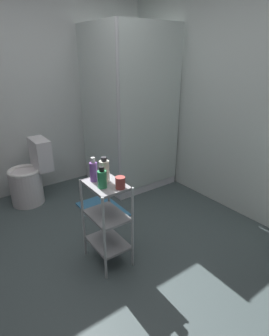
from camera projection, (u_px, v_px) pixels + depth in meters
name	position (u px, v px, depth m)	size (l,w,h in m)	color
ground_plane	(90.00, 274.00, 2.29)	(4.20, 4.20, 0.02)	#445153
wall_back	(247.00, 98.00, 2.79)	(4.20, 0.14, 2.50)	silver
wall_left	(9.00, 93.00, 3.19)	(0.10, 4.20, 2.50)	silver
shower_stall	(128.00, 152.00, 3.68)	(0.92, 0.92, 2.00)	white
toilet	(30.00, 178.00, 3.27)	(0.37, 0.49, 0.76)	white
storage_cart	(107.00, 217.00, 2.27)	(0.38, 0.28, 0.74)	silver
body_wash_bottle_green	(102.00, 179.00, 2.06)	(0.07, 0.07, 0.17)	#2E995C
lotion_bottle_white	(104.00, 171.00, 2.15)	(0.08, 0.08, 0.21)	white
conditioner_bottle_purple	(94.00, 171.00, 2.17)	(0.06, 0.06, 0.20)	#7F4CA8
rinse_cup	(120.00, 183.00, 2.06)	(0.07, 0.07, 0.09)	#B24742
bath_mat	(102.00, 209.00, 3.20)	(0.60, 0.40, 0.02)	teal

